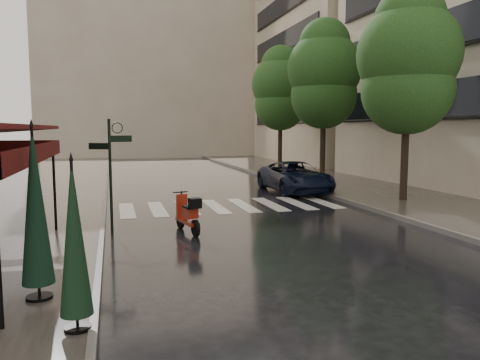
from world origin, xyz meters
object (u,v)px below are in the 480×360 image
parked_car (295,177)px  parasol_back (74,238)px  parasol_front (35,205)px  scooter (188,215)px

parked_car → parasol_back: bearing=-122.8°
parasol_front → parasol_back: (0.67, -1.40, -0.25)m
parked_car → parasol_front: bearing=-128.0°
scooter → parasol_back: bearing=-124.1°
scooter → parasol_front: 5.72m
parked_car → parasol_front: 14.83m
parked_car → parasol_front: (-9.08, -11.69, 0.96)m
parked_car → parasol_back: (-8.41, -13.08, 0.71)m
parasol_back → scooter: bearing=67.8°
scooter → parked_car: (5.94, 7.04, 0.18)m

